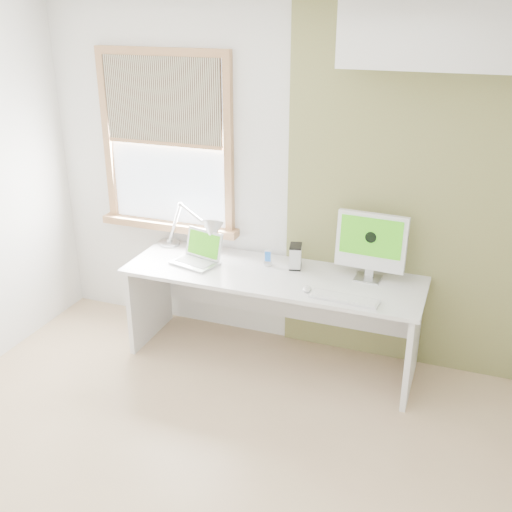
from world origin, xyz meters
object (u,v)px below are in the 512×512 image
at_px(desk_lamp, 204,231).
at_px(imac, 371,243).
at_px(laptop, 199,255).
at_px(desk, 275,294).
at_px(external_drive, 296,256).

distance_m(desk_lamp, imac, 1.29).
bearing_deg(laptop, imac, 7.26).
bearing_deg(desk_lamp, imac, 1.60).
bearing_deg(imac, desk, -171.03).
xyz_separation_m(laptop, imac, (1.27, 0.16, 0.22)).
distance_m(external_drive, imac, 0.58).
relative_size(desk, imac, 4.38).
distance_m(desk, external_drive, 0.33).
distance_m(laptop, imac, 1.30).
xyz_separation_m(desk, imac, (0.68, 0.11, 0.47)).
xyz_separation_m(desk_lamp, laptop, (0.01, -0.13, -0.15)).
bearing_deg(desk, imac, 8.97).
relative_size(desk_lamp, external_drive, 3.65).
xyz_separation_m(desk, desk_lamp, (-0.61, 0.07, 0.40)).
relative_size(desk, laptop, 5.64).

